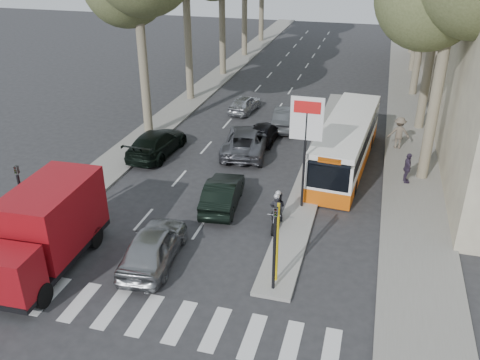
# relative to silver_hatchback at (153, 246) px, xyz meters

# --- Properties ---
(ground) EXTENTS (120.00, 120.00, 0.00)m
(ground) POSITION_rel_silver_hatchback_xyz_m (1.80, 0.98, -0.78)
(ground) COLOR #28282B
(ground) RESTS_ON ground
(sidewalk_right) EXTENTS (3.20, 70.00, 0.12)m
(sidewalk_right) POSITION_rel_silver_hatchback_xyz_m (10.40, 25.98, -0.72)
(sidewalk_right) COLOR gray
(sidewalk_right) RESTS_ON ground
(median_left) EXTENTS (2.40, 64.00, 0.12)m
(median_left) POSITION_rel_silver_hatchback_xyz_m (-6.20, 28.98, -0.72)
(median_left) COLOR gray
(median_left) RESTS_ON ground
(traffic_island) EXTENTS (1.50, 26.00, 0.16)m
(traffic_island) POSITION_rel_silver_hatchback_xyz_m (5.05, 11.98, -0.70)
(traffic_island) COLOR gray
(traffic_island) RESTS_ON ground
(billboard) EXTENTS (1.50, 12.10, 5.60)m
(billboard) POSITION_rel_silver_hatchback_xyz_m (5.05, 5.98, 2.92)
(billboard) COLOR yellow
(billboard) RESTS_ON ground
(traffic_light_island) EXTENTS (0.16, 0.41, 3.60)m
(traffic_light_island) POSITION_rel_silver_hatchback_xyz_m (5.05, -0.52, 1.70)
(traffic_light_island) COLOR black
(traffic_light_island) RESTS_ON ground
(traffic_light_left) EXTENTS (0.16, 0.41, 3.60)m
(traffic_light_left) POSITION_rel_silver_hatchback_xyz_m (-5.80, -0.02, 1.70)
(traffic_light_left) COLOR black
(traffic_light_left) RESTS_ON ground
(silver_hatchback) EXTENTS (2.28, 4.75, 1.57)m
(silver_hatchback) POSITION_rel_silver_hatchback_xyz_m (0.00, 0.00, 0.00)
(silver_hatchback) COLOR gray
(silver_hatchback) RESTS_ON ground
(dark_hatchback) EXTENTS (1.97, 4.46, 1.42)m
(dark_hatchback) POSITION_rel_silver_hatchback_xyz_m (1.30, 5.19, -0.07)
(dark_hatchback) COLOR black
(dark_hatchback) RESTS_ON ground
(queue_car_a) EXTENTS (3.09, 5.69, 1.51)m
(queue_car_a) POSITION_rel_silver_hatchback_xyz_m (0.70, 11.94, -0.03)
(queue_car_a) COLOR #55565D
(queue_car_a) RESTS_ON ground
(queue_car_b) EXTENTS (1.84, 4.14, 1.18)m
(queue_car_b) POSITION_rel_silver_hatchback_xyz_m (1.30, 13.98, -0.19)
(queue_car_b) COLOR black
(queue_car_b) RESTS_ON ground
(queue_car_c) EXTENTS (1.88, 3.83, 1.26)m
(queue_car_c) POSITION_rel_silver_hatchback_xyz_m (-1.36, 19.21, -0.15)
(queue_car_c) COLOR #B0B2B9
(queue_car_c) RESTS_ON ground
(queue_car_d) EXTENTS (1.84, 4.50, 1.45)m
(queue_car_d) POSITION_rel_silver_hatchback_xyz_m (2.24, 16.73, -0.06)
(queue_car_d) COLOR #474A4E
(queue_car_d) RESTS_ON ground
(queue_car_e) EXTENTS (2.31, 5.25, 1.50)m
(queue_car_e) POSITION_rel_silver_hatchback_xyz_m (-4.36, 10.17, -0.03)
(queue_car_e) COLOR black
(queue_car_e) RESTS_ON ground
(red_truck) EXTENTS (2.60, 6.28, 3.30)m
(red_truck) POSITION_rel_silver_hatchback_xyz_m (-3.85, -1.31, 0.96)
(red_truck) COLOR black
(red_truck) RESTS_ON ground
(city_bus) EXTENTS (3.13, 10.70, 2.78)m
(city_bus) POSITION_rel_silver_hatchback_xyz_m (6.60, 11.49, 0.68)
(city_bus) COLOR #D6570B
(city_bus) RESTS_ON ground
(motorcycle) EXTENTS (0.74, 2.02, 1.72)m
(motorcycle) POSITION_rel_silver_hatchback_xyz_m (4.19, 4.20, -0.00)
(motorcycle) COLOR black
(motorcycle) RESTS_ON ground
(pedestrian_near) EXTENTS (0.62, 1.03, 1.66)m
(pedestrian_near) POSITION_rel_silver_hatchback_xyz_m (9.93, 10.06, 0.17)
(pedestrian_near) COLOR #3B2E45
(pedestrian_near) RESTS_ON sidewalk_right
(pedestrian_far) EXTENTS (1.33, 0.71, 1.97)m
(pedestrian_far) POSITION_rel_silver_hatchback_xyz_m (9.49, 14.82, 0.32)
(pedestrian_far) COLOR #6E6152
(pedestrian_far) RESTS_ON sidewalk_right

